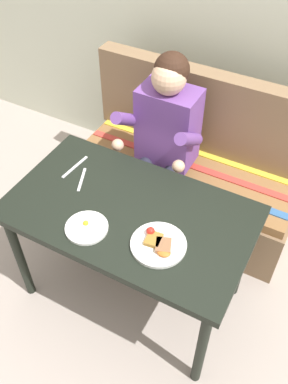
# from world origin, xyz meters

# --- Properties ---
(ground_plane) EXTENTS (8.00, 8.00, 0.00)m
(ground_plane) POSITION_xyz_m (0.00, 0.00, 0.00)
(ground_plane) COLOR #A6988E
(table) EXTENTS (1.20, 0.70, 0.73)m
(table) POSITION_xyz_m (0.00, 0.00, 0.65)
(table) COLOR black
(table) RESTS_ON ground
(couch) EXTENTS (1.44, 0.56, 1.00)m
(couch) POSITION_xyz_m (0.00, 0.76, 0.33)
(couch) COLOR #7E6245
(couch) RESTS_ON ground
(person) EXTENTS (0.45, 0.61, 1.21)m
(person) POSITION_xyz_m (-0.11, 0.59, 0.74)
(person) COLOR #6C408E
(person) RESTS_ON ground
(plate_breakfast) EXTENTS (0.25, 0.25, 0.05)m
(plate_breakfast) POSITION_xyz_m (0.22, -0.12, 0.74)
(plate_breakfast) COLOR white
(plate_breakfast) RESTS_ON table
(plate_eggs) EXTENTS (0.20, 0.20, 0.04)m
(plate_eggs) POSITION_xyz_m (-0.12, -0.19, 0.74)
(plate_eggs) COLOR white
(plate_eggs) RESTS_ON table
(fork) EXTENTS (0.08, 0.16, 0.00)m
(fork) POSITION_xyz_m (-0.32, 0.07, 0.73)
(fork) COLOR silver
(fork) RESTS_ON table
(knife) EXTENTS (0.03, 0.20, 0.00)m
(knife) POSITION_xyz_m (-0.41, 0.13, 0.73)
(knife) COLOR silver
(knife) RESTS_ON table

